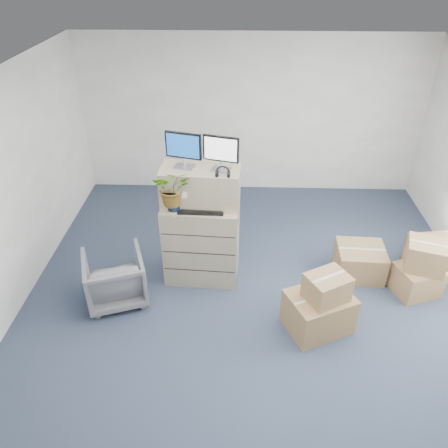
{
  "coord_description": "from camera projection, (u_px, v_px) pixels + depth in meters",
  "views": [
    {
      "loc": [
        -0.21,
        -3.96,
        4.02
      ],
      "look_at": [
        -0.37,
        0.4,
        1.16
      ],
      "focal_mm": 35.0,
      "sensor_mm": 36.0,
      "label": 1
    }
  ],
  "objects": [
    {
      "name": "cardboard_boxes",
      "position": [
        375.0,
        277.0,
        5.72
      ],
      "size": [
        2.61,
        1.95,
        0.83
      ],
      "color": "brown",
      "rests_on": "ground"
    },
    {
      "name": "monitor_right",
      "position": [
        221.0,
        151.0,
        5.21
      ],
      "size": [
        0.44,
        0.22,
        0.44
      ],
      "rotation": [
        0.0,
        0.0,
        -0.26
      ],
      "color": "#99999E",
      "rests_on": "filing_cabinet_upper"
    },
    {
      "name": "keyboard",
      "position": [
        201.0,
        210.0,
        5.48
      ],
      "size": [
        0.58,
        0.25,
        0.03
      ],
      "primitive_type": "cube",
      "rotation": [
        0.0,
        0.0,
        -0.03
      ],
      "color": "black",
      "rests_on": "filing_cabinet_lower"
    },
    {
      "name": "mouse",
      "position": [
        228.0,
        210.0,
        5.47
      ],
      "size": [
        0.11,
        0.07,
        0.04
      ],
      "primitive_type": "ellipsoid",
      "rotation": [
        0.0,
        0.0,
        -0.06
      ],
      "color": "silver",
      "rests_on": "filing_cabinet_lower"
    },
    {
      "name": "wall_back",
      "position": [
        251.0,
        116.0,
        7.67
      ],
      "size": [
        6.0,
        0.02,
        2.8
      ],
      "primitive_type": "cube",
      "color": "beige",
      "rests_on": "ground"
    },
    {
      "name": "tissue_box",
      "position": [
        224.0,
        196.0,
        5.57
      ],
      "size": [
        0.3,
        0.16,
        0.11
      ],
      "primitive_type": "cube",
      "rotation": [
        0.0,
        0.0,
        -0.07
      ],
      "color": "#438FE6",
      "rests_on": "external_drive"
    },
    {
      "name": "potted_plant",
      "position": [
        173.0,
        191.0,
        5.35
      ],
      "size": [
        0.47,
        0.52,
        0.47
      ],
      "rotation": [
        0.0,
        0.0,
        -0.06
      ],
      "color": "#95AE8C",
      "rests_on": "filing_cabinet_lower"
    },
    {
      "name": "ground",
      "position": [
        252.0,
        319.0,
        5.51
      ],
      "size": [
        7.0,
        7.0,
        0.0
      ],
      "primitive_type": "plane",
      "color": "#253144",
      "rests_on": "ground"
    },
    {
      "name": "water_bottle",
      "position": [
        206.0,
        195.0,
        5.56
      ],
      "size": [
        0.07,
        0.07,
        0.25
      ],
      "primitive_type": "cylinder",
      "color": "gray",
      "rests_on": "filing_cabinet_lower"
    },
    {
      "name": "monitor_left",
      "position": [
        183.0,
        148.0,
        5.27
      ],
      "size": [
        0.45,
        0.23,
        0.45
      ],
      "rotation": [
        0.0,
        0.0,
        -0.26
      ],
      "color": "#99999E",
      "rests_on": "filing_cabinet_upper"
    },
    {
      "name": "filing_cabinet_upper",
      "position": [
        201.0,
        186.0,
        5.52
      ],
      "size": [
        1.01,
        0.55,
        0.49
      ],
      "primitive_type": "cube",
      "rotation": [
        0.0,
        0.0,
        -0.06
      ],
      "color": "#9B8F6B",
      "rests_on": "filing_cabinet_lower"
    },
    {
      "name": "external_drive",
      "position": [
        230.0,
        200.0,
        5.66
      ],
      "size": [
        0.24,
        0.21,
        0.06
      ],
      "primitive_type": "cube",
      "rotation": [
        0.0,
        0.0,
        -0.27
      ],
      "color": "black",
      "rests_on": "filing_cabinet_lower"
    },
    {
      "name": "headphones",
      "position": [
        223.0,
        172.0,
        5.18
      ],
      "size": [
        0.17,
        0.03,
        0.17
      ],
      "primitive_type": "torus",
      "rotation": [
        1.57,
        0.0,
        -0.06
      ],
      "color": "black",
      "rests_on": "filing_cabinet_upper"
    },
    {
      "name": "filing_cabinet_lower",
      "position": [
        202.0,
        241.0,
        5.93
      ],
      "size": [
        1.02,
        0.66,
        1.15
      ],
      "primitive_type": "cube",
      "rotation": [
        0.0,
        0.0,
        -0.06
      ],
      "color": "#9B8F6B",
      "rests_on": "ground"
    },
    {
      "name": "office_chair",
      "position": [
        115.0,
        276.0,
        5.62
      ],
      "size": [
        0.92,
        0.89,
        0.76
      ],
      "primitive_type": "imported",
      "rotation": [
        0.0,
        0.0,
        3.48
      ],
      "color": "slate",
      "rests_on": "ground"
    },
    {
      "name": "phone_dock",
      "position": [
        196.0,
        199.0,
        5.65
      ],
      "size": [
        0.06,
        0.05,
        0.14
      ],
      "rotation": [
        0.0,
        0.0,
        -0.06
      ],
      "color": "silver",
      "rests_on": "filing_cabinet_lower"
    }
  ]
}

